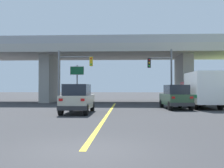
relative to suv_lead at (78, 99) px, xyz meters
name	(u,v)px	position (x,y,z in m)	size (l,w,h in m)	color
ground	(116,102)	(2.15, 15.61, -1.01)	(160.00, 160.00, 0.00)	#353538
overpass_bridge	(116,58)	(2.15, 15.61, 4.53)	(33.59, 9.50, 7.57)	#A8A59E
lane_divider_stripe	(109,113)	(2.15, 0.61, -1.01)	(0.20, 24.55, 0.01)	yellow
suv_lead	(78,99)	(0.00, 0.00, 0.00)	(1.89, 4.57, 2.02)	#B7B29E
suv_crossing	(176,97)	(7.54, 4.36, 0.00)	(2.20, 4.59, 2.02)	#2D4C33
box_truck	(201,89)	(10.01, 5.64, 0.62)	(2.33, 6.92, 3.11)	red
traffic_signal_nearside	(164,71)	(7.13, 8.74, 2.45)	(2.46, 0.36, 5.65)	#56595E
traffic_signal_farside	(70,70)	(-2.40, 9.40, 2.62)	(3.64, 0.36, 5.68)	slate
highway_sign	(77,75)	(-2.48, 13.94, 2.32)	(1.66, 0.17, 4.51)	#56595E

